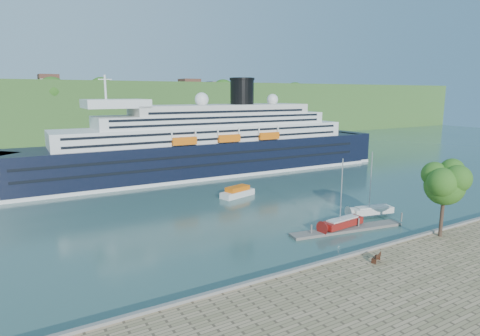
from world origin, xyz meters
TOP-DOWN VIEW (x-y plane):
  - ground at (0.00, 0.00)m, footprint 400.00×400.00m
  - far_hillside at (0.00, 145.00)m, footprint 400.00×50.00m
  - quay_coping at (0.00, -0.20)m, footprint 220.00×0.50m
  - cruise_ship at (4.80, 55.69)m, footprint 103.77×17.55m
  - park_bench at (-1.79, -2.81)m, footprint 1.82×1.29m
  - promenade_tree at (11.86, -1.50)m, footprint 6.65×6.65m
  - floating_pontoon at (5.11, 8.30)m, footprint 17.84×5.07m
  - sailboat_red at (4.87, 9.03)m, footprint 7.88×2.90m
  - sailboat_white_far at (13.39, 11.17)m, footprint 7.99×3.80m
  - tender_launch at (1.29, 32.97)m, footprint 7.61×4.29m

SIDE VIEW (x-z plane):
  - ground at x=0.00m, z-range 0.00..0.00m
  - floating_pontoon at x=5.11m, z-range 0.00..0.39m
  - tender_launch at x=1.29m, z-range 0.00..1.99m
  - quay_coping at x=0.00m, z-range 1.00..1.30m
  - park_bench at x=-1.79m, z-range 1.00..2.08m
  - sailboat_red at x=4.87m, z-range 0.00..9.95m
  - sailboat_white_far at x=13.39m, z-range 0.00..9.95m
  - promenade_tree at x=11.86m, z-range 1.00..12.02m
  - cruise_ship at x=4.80m, z-range 0.00..23.23m
  - far_hillside at x=0.00m, z-range 0.00..24.00m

